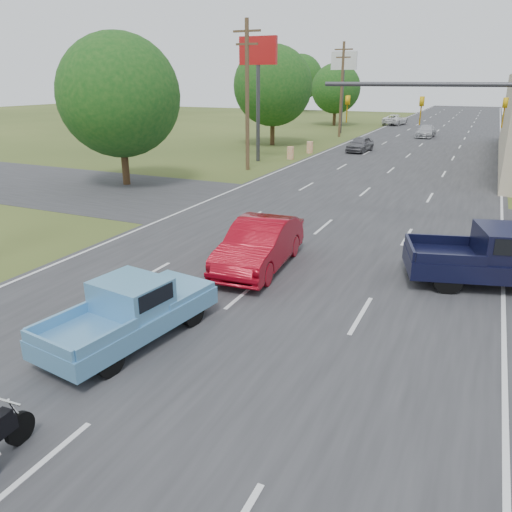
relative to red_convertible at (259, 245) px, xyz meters
The scene contains 21 objects.
ground 10.27m from the red_convertible, 87.20° to the right, with size 200.00×200.00×0.00m, color #36461C.
main_road 29.79m from the red_convertible, 89.04° to the left, with size 15.00×180.00×0.02m, color #2D2D30.
cross_road 7.84m from the red_convertible, 86.32° to the left, with size 120.00×10.00×0.02m, color #2D2D30.
utility_pole_5 20.42m from the red_convertible, 116.85° to the left, with size 2.00×0.28×10.00m.
utility_pole_6 42.97m from the red_convertible, 102.16° to the left, with size 2.00×0.28×10.00m.
tree_0 17.25m from the red_convertible, 144.08° to the left, with size 7.14×7.14×8.84m.
tree_1 34.66m from the red_convertible, 112.25° to the left, with size 7.56×7.56×9.36m.
tree_2 57.58m from the red_convertible, 103.80° to the left, with size 6.72×6.72×8.32m.
tree_4 84.87m from the red_convertible, 130.08° to the left, with size 9.24×9.24×11.44m.
tree_6 89.94m from the red_convertible, 109.19° to the left, with size 8.82×8.82×10.92m.
barrel_2 25.09m from the red_convertible, 108.60° to the left, with size 0.56×0.56×1.00m, color orange.
barrel_3 28.83m from the red_convertible, 105.49° to the left, with size 0.56×0.56×1.00m, color orange.
pole_sign_left_near 24.79m from the red_convertible, 114.66° to the left, with size 3.00×0.35×9.20m.
pole_sign_left_far 47.28m from the red_convertible, 102.32° to the left, with size 3.00×0.35×9.20m.
signal_mast 10.08m from the red_convertible, 46.99° to the left, with size 9.12×0.40×7.00m.
red_convertible is the anchor object (origin of this frame).
blue_pickup 5.89m from the red_convertible, 97.88° to the right, with size 2.47×4.96×1.58m.
navy_pickup 7.85m from the red_convertible, 13.37° to the left, with size 6.05×3.62×1.88m.
distant_car_grey 30.62m from the red_convertible, 97.25° to the left, with size 1.59×3.96×1.35m, color slate.
distant_car_silver 45.17m from the red_convertible, 90.00° to the left, with size 1.82×4.48×1.30m, color #B7B7BC.
distant_car_white 60.39m from the red_convertible, 95.70° to the left, with size 2.36×5.12×1.42m, color white.
Camera 1 is at (6.18, -4.55, 6.20)m, focal length 35.00 mm.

